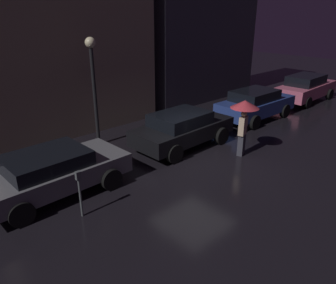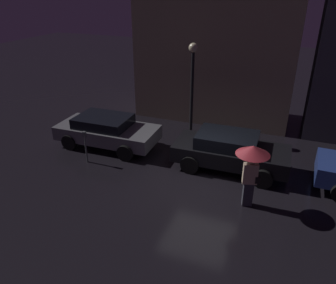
{
  "view_description": "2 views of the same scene",
  "coord_description": "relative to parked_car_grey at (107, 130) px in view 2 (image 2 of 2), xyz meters",
  "views": [
    {
      "loc": [
        -7.72,
        -6.99,
        4.96
      ],
      "look_at": [
        -1.09,
        0.19,
        1.0
      ],
      "focal_mm": 35.0,
      "sensor_mm": 36.0,
      "label": 1
    },
    {
      "loc": [
        2.51,
        -9.42,
        6.25
      ],
      "look_at": [
        -1.28,
        0.13,
        1.27
      ],
      "focal_mm": 35.0,
      "sensor_mm": 36.0,
      "label": 2
    }
  ],
  "objects": [
    {
      "name": "parking_meter",
      "position": [
        0.01,
        -1.56,
        0.09
      ],
      "size": [
        0.12,
        0.1,
        1.29
      ],
      "color": "#4C5154",
      "rests_on": "ground"
    },
    {
      "name": "ground_plane",
      "position": [
        4.51,
        -1.32,
        -0.71
      ],
      "size": [
        60.0,
        60.0,
        0.0
      ],
      "primitive_type": "plane",
      "color": "black"
    },
    {
      "name": "pedestrian_with_umbrella",
      "position": [
        6.22,
        -2.04,
        0.9
      ],
      "size": [
        1.0,
        1.0,
        2.06
      ],
      "rotation": [
        0.0,
        0.0,
        0.29
      ],
      "color": "#383842",
      "rests_on": "ground"
    },
    {
      "name": "building_facade_left",
      "position": [
        3.24,
        5.18,
        3.21
      ],
      "size": [
        7.51,
        3.0,
        7.84
      ],
      "color": "gray",
      "rests_on": "ground"
    },
    {
      "name": "parked_car_black",
      "position": [
        5.21,
        -0.01,
        0.04
      ],
      "size": [
        4.19,
        1.96,
        1.39
      ],
      "rotation": [
        0.0,
        0.0,
        0.03
      ],
      "color": "black",
      "rests_on": "ground"
    },
    {
      "name": "street_lamp_near",
      "position": [
        2.93,
        2.39,
        2.04
      ],
      "size": [
        0.39,
        0.39,
        4.08
      ],
      "color": "black",
      "rests_on": "ground"
    },
    {
      "name": "parked_car_grey",
      "position": [
        0.0,
        0.0,
        0.0
      ],
      "size": [
        4.25,
        2.06,
        1.3
      ],
      "rotation": [
        0.0,
        0.0,
        0.03
      ],
      "color": "slate",
      "rests_on": "ground"
    }
  ]
}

